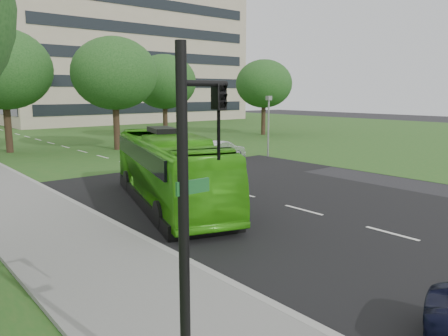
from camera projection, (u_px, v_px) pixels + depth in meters
name	position (u px, v px, depth m)	size (l,w,h in m)	color
ground	(344.00, 221.00, 16.78)	(160.00, 160.00, 0.00)	black
street_surfaces	(94.00, 156.00, 33.87)	(120.00, 120.00, 0.15)	black
office_building	(122.00, 48.00, 75.57)	(40.10, 20.10, 25.00)	tan
tree_park_b	(3.00, 69.00, 34.82)	(7.60, 7.60, 9.96)	black
tree_park_c	(114.00, 74.00, 36.70)	(7.17, 7.17, 9.52)	black
tree_park_d	(164.00, 82.00, 45.94)	(6.69, 6.69, 8.85)	black
tree_park_e	(264.00, 84.00, 50.26)	(6.49, 6.49, 8.65)	black
bus	(169.00, 169.00, 19.15)	(2.60, 11.10, 3.09)	#3EAD16
sedan	(217.00, 152.00, 30.47)	(1.71, 4.90, 1.61)	silver
traffic_light	(193.00, 207.00, 6.24)	(0.89, 0.24, 5.56)	black
camera_pole	(269.00, 118.00, 33.25)	(0.42, 0.37, 4.64)	gray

